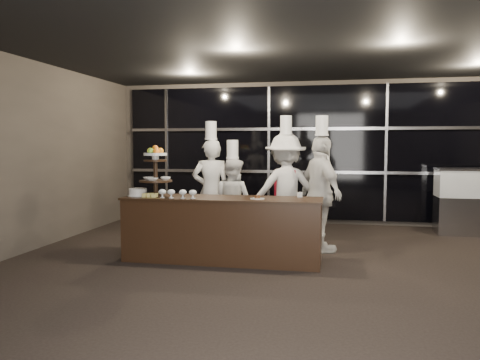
% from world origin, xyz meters
% --- Properties ---
extents(room, '(10.00, 10.00, 10.00)m').
position_xyz_m(room, '(0.00, 0.00, 1.50)').
color(room, black).
rests_on(room, ground).
extents(window_wall, '(8.60, 0.10, 2.80)m').
position_xyz_m(window_wall, '(0.00, 4.94, 1.50)').
color(window_wall, black).
rests_on(window_wall, ground).
extents(buffet_counter, '(2.84, 0.74, 0.92)m').
position_xyz_m(buffet_counter, '(-1.39, 1.45, 0.47)').
color(buffet_counter, black).
rests_on(buffet_counter, ground).
extents(display_stand, '(0.48, 0.48, 0.74)m').
position_xyz_m(display_stand, '(-2.39, 1.45, 1.34)').
color(display_stand, black).
rests_on(display_stand, buffet_counter).
extents(compotes, '(0.56, 0.11, 0.12)m').
position_xyz_m(compotes, '(-1.99, 1.23, 1.00)').
color(compotes, silver).
rests_on(compotes, buffet_counter).
extents(layer_cake, '(0.30, 0.30, 0.11)m').
position_xyz_m(layer_cake, '(-2.65, 1.40, 0.97)').
color(layer_cake, white).
rests_on(layer_cake, buffet_counter).
extents(pastry_squares, '(0.19, 0.13, 0.05)m').
position_xyz_m(pastry_squares, '(-2.42, 1.28, 0.95)').
color(pastry_squares, '#EBE073').
rests_on(pastry_squares, buffet_counter).
extents(small_plate, '(0.20, 0.20, 0.05)m').
position_xyz_m(small_plate, '(-0.87, 1.35, 0.94)').
color(small_plate, white).
rests_on(small_plate, buffet_counter).
extents(chef_cup, '(0.08, 0.08, 0.07)m').
position_xyz_m(chef_cup, '(-0.31, 1.70, 0.96)').
color(chef_cup, white).
rests_on(chef_cup, buffet_counter).
extents(display_case, '(1.36, 0.59, 1.24)m').
position_xyz_m(display_case, '(2.73, 4.30, 0.69)').
color(display_case, '#A5A5AA').
rests_on(display_case, ground).
extents(chef_a, '(0.72, 0.56, 2.06)m').
position_xyz_m(chef_a, '(-1.87, 2.63, 0.91)').
color(chef_a, silver).
rests_on(chef_a, ground).
extents(chef_b, '(0.87, 0.79, 1.75)m').
position_xyz_m(chef_b, '(-1.48, 2.54, 0.74)').
color(chef_b, white).
rests_on(chef_b, ground).
extents(chef_c, '(1.36, 1.07, 2.14)m').
position_xyz_m(chef_c, '(-0.61, 2.64, 0.93)').
color(chef_c, silver).
rests_on(chef_c, ground).
extents(chef_d, '(0.94, 1.14, 2.11)m').
position_xyz_m(chef_d, '(-0.02, 2.33, 0.92)').
color(chef_d, white).
rests_on(chef_d, ground).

